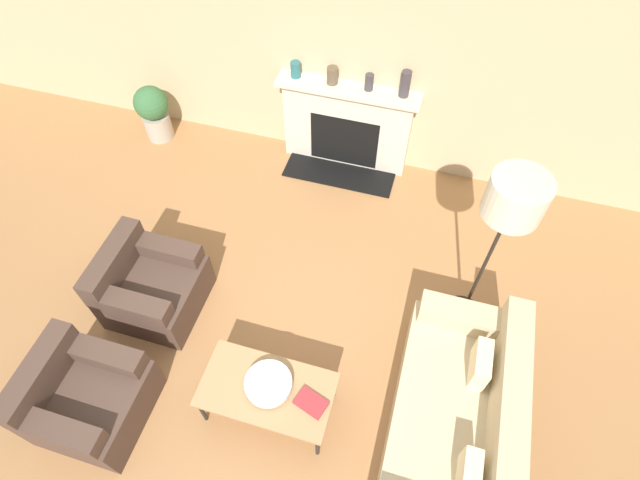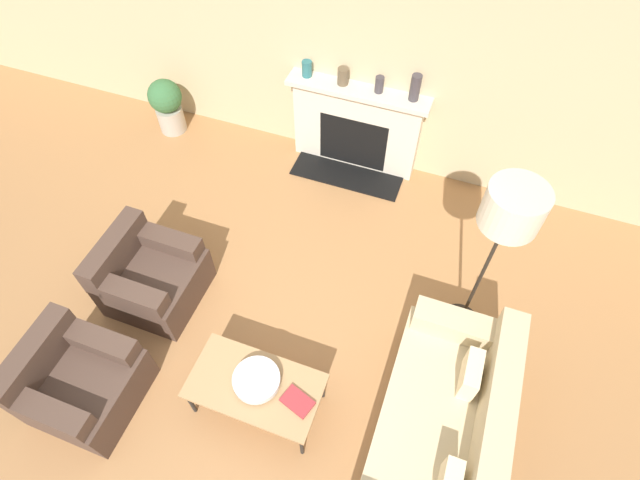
% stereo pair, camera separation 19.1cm
% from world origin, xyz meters
% --- Properties ---
extents(ground_plane, '(18.00, 18.00, 0.00)m').
position_xyz_m(ground_plane, '(0.00, 0.00, 0.00)').
color(ground_plane, '#A87547').
extents(wall_back, '(18.00, 0.06, 2.90)m').
position_xyz_m(wall_back, '(0.00, 3.18, 1.45)').
color(wall_back, '#C6B289').
rests_on(wall_back, ground_plane).
extents(fireplace, '(1.53, 0.59, 1.03)m').
position_xyz_m(fireplace, '(0.01, 3.03, 0.50)').
color(fireplace, beige).
rests_on(fireplace, ground_plane).
extents(couch, '(0.87, 1.84, 0.84)m').
position_xyz_m(couch, '(1.62, 0.17, 0.32)').
color(couch, '#CCB78E').
rests_on(couch, ground_plane).
extents(armchair_near, '(0.80, 0.79, 0.73)m').
position_xyz_m(armchair_near, '(-1.22, -0.44, 0.29)').
color(armchair_near, '#4C382D').
rests_on(armchair_near, ground_plane).
extents(armchair_far, '(0.80, 0.79, 0.73)m').
position_xyz_m(armchair_far, '(-1.22, 0.63, 0.29)').
color(armchair_far, '#4C382D').
rests_on(armchair_far, ground_plane).
extents(coffee_table, '(1.04, 0.57, 0.42)m').
position_xyz_m(coffee_table, '(0.16, -0.01, 0.39)').
color(coffee_table, tan).
rests_on(coffee_table, ground_plane).
extents(bowl, '(0.37, 0.37, 0.08)m').
position_xyz_m(bowl, '(0.17, 0.02, 0.47)').
color(bowl, silver).
rests_on(bowl, coffee_table).
extents(book, '(0.28, 0.22, 0.02)m').
position_xyz_m(book, '(0.52, -0.02, 0.43)').
color(book, '#9E2D33').
rests_on(book, coffee_table).
extents(floor_lamp, '(0.43, 0.43, 1.81)m').
position_xyz_m(floor_lamp, '(1.60, 1.33, 1.53)').
color(floor_lamp, black).
rests_on(floor_lamp, ground_plane).
extents(mantel_vase_left, '(0.11, 0.11, 0.17)m').
position_xyz_m(mantel_vase_left, '(-0.57, 3.05, 1.12)').
color(mantel_vase_left, '#28666B').
rests_on(mantel_vase_left, fireplace).
extents(mantel_vase_center_left, '(0.12, 0.12, 0.18)m').
position_xyz_m(mantel_vase_center_left, '(-0.17, 3.05, 1.12)').
color(mantel_vase_center_left, brown).
rests_on(mantel_vase_center_left, fireplace).
extents(mantel_vase_center_right, '(0.09, 0.09, 0.17)m').
position_xyz_m(mantel_vase_center_right, '(0.22, 3.05, 1.12)').
color(mantel_vase_center_right, '#3D383D').
rests_on(mantel_vase_center_right, fireplace).
extents(mantel_vase_right, '(0.10, 0.10, 0.28)m').
position_xyz_m(mantel_vase_right, '(0.58, 3.05, 1.17)').
color(mantel_vase_right, '#3D383D').
rests_on(mantel_vase_right, fireplace).
extents(potted_plant, '(0.40, 0.40, 0.70)m').
position_xyz_m(potted_plant, '(-2.29, 2.80, 0.38)').
color(potted_plant, '#B2A899').
rests_on(potted_plant, ground_plane).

